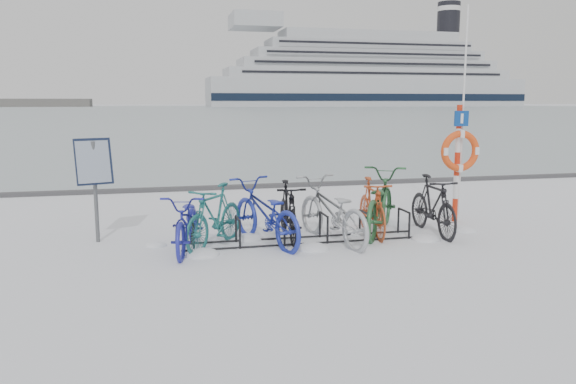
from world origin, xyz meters
TOP-DOWN VIEW (x-y plane):
  - ground at (0.00, 0.00)m, footprint 900.00×900.00m
  - ice_sheet at (0.00, 155.00)m, footprint 400.00×298.00m
  - quay_edge at (0.00, 5.90)m, footprint 400.00×0.25m
  - bike_rack at (0.00, 0.00)m, footprint 4.00×0.48m
  - info_board at (-3.30, 0.73)m, footprint 0.61×0.38m
  - lifebuoy_station at (3.27, 0.81)m, footprint 0.78×0.22m
  - cruise_ferry at (90.90, 234.08)m, footprint 143.60×27.07m
  - bike_0 at (-1.88, -0.09)m, footprint 0.99×1.91m
  - bike_1 at (-1.44, 0.05)m, footprint 1.40×1.67m
  - bike_2 at (-0.63, 0.03)m, footprint 1.34×2.17m
  - bike_3 at (-0.18, 0.27)m, footprint 0.59×1.70m
  - bike_4 at (0.46, -0.10)m, footprint 1.20×2.19m
  - bike_5 at (1.31, 0.24)m, footprint 0.67×1.73m
  - bike_6 at (1.48, 0.34)m, footprint 1.81×2.27m
  - bike_7 at (2.36, 0.04)m, footprint 0.55×1.77m
  - snow_drifts at (0.26, -0.06)m, footprint 5.79×1.50m

SIDE VIEW (x-z plane):
  - ground at x=0.00m, z-range 0.00..0.00m
  - snow_drifts at x=0.26m, z-range -0.09..0.09m
  - ice_sheet at x=0.00m, z-range 0.00..0.02m
  - quay_edge at x=0.00m, z-range 0.00..0.10m
  - bike_rack at x=0.00m, z-range -0.05..0.41m
  - bike_0 at x=-1.88m, z-range 0.00..0.95m
  - bike_3 at x=-0.18m, z-range 0.00..1.00m
  - bike_5 at x=1.31m, z-range 0.00..1.01m
  - bike_1 at x=-1.44m, z-range 0.00..1.03m
  - bike_7 at x=2.36m, z-range 0.00..1.06m
  - bike_2 at x=-0.63m, z-range 0.00..1.08m
  - bike_4 at x=0.46m, z-range 0.00..1.09m
  - bike_6 at x=1.48m, z-range 0.00..1.15m
  - info_board at x=-3.30m, z-range 0.38..2.09m
  - lifebuoy_station at x=3.27m, z-range -0.67..3.39m
  - cruise_ferry at x=90.90m, z-range -10.74..36.44m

